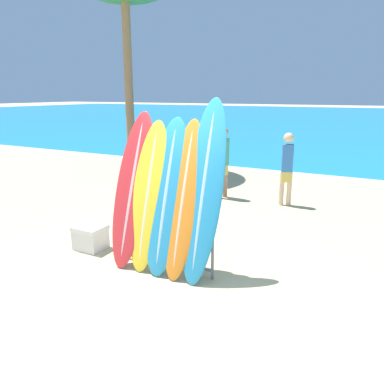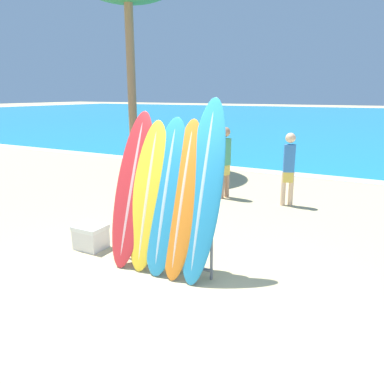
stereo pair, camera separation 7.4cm
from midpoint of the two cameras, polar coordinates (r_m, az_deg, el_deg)
name	(u,v)px [view 2 (the right image)]	position (r m, az deg, el deg)	size (l,w,h in m)	color
ground_plane	(171,282)	(5.11, -2.86, -13.60)	(160.00, 160.00, 0.00)	tan
ocean_water	(367,119)	(40.88, 25.18, 10.06)	(120.00, 60.00, 0.01)	teal
surfboard_rack	(165,236)	(5.30, -3.70, -6.67)	(1.48, 0.04, 0.92)	slate
surfboard_slot_0	(132,189)	(5.46, -8.71, 0.49)	(0.57, 0.81, 2.19)	red
surfboard_slot_1	(148,196)	(5.27, -6.28, -0.57)	(0.55, 0.70, 2.08)	yellow
surfboard_slot_2	(166,196)	(5.12, -3.57, -0.68)	(0.59, 0.73, 2.13)	teal
surfboard_slot_3	(183,199)	(5.00, -0.99, -1.15)	(0.49, 0.73, 2.11)	orange
surfboard_slot_4	(203,191)	(4.88, 2.10, 0.13)	(0.54, 0.77, 2.39)	teal
person_near_water	(225,160)	(8.82, 5.27, 4.89)	(0.24, 0.28, 1.68)	#A87A5B
person_mid_beach	(289,167)	(8.45, 14.76, 3.76)	(0.27, 0.22, 1.61)	beige
person_far_left	(208,146)	(10.66, 2.67, 6.94)	(0.24, 0.30, 1.78)	beige
cooler_box	(91,237)	(6.26, -14.83, -6.60)	(0.47, 0.40, 0.39)	silver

